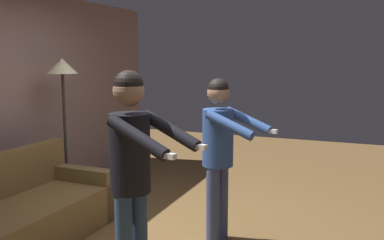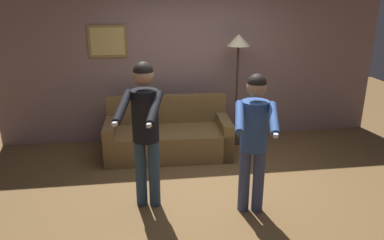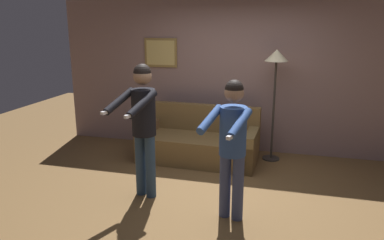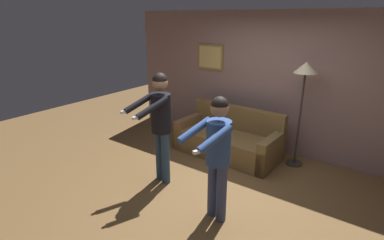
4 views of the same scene
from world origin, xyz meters
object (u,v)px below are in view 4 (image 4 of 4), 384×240
at_px(torchiere_lamp, 305,78).
at_px(person_standing_right, 217,149).
at_px(person_standing_left, 160,118).
at_px(couch, 228,140).

bearing_deg(torchiere_lamp, person_standing_right, -99.39).
distance_m(person_standing_left, person_standing_right, 1.21).
relative_size(couch, person_standing_right, 1.19).
bearing_deg(couch, person_standing_right, -65.26).
relative_size(couch, person_standing_left, 1.11).
height_order(torchiere_lamp, person_standing_right, torchiere_lamp).
relative_size(torchiere_lamp, person_standing_right, 1.11).
xyz_separation_m(couch, person_standing_left, (-0.36, -1.47, 0.77)).
xyz_separation_m(torchiere_lamp, person_standing_left, (-1.52, -1.80, -0.48)).
xyz_separation_m(couch, torchiere_lamp, (1.16, 0.33, 1.26)).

